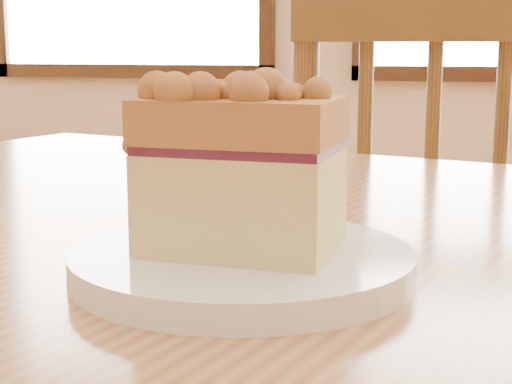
% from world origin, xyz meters
% --- Properties ---
extents(cafe_table_main, '(1.47, 1.15, 0.75)m').
position_xyz_m(cafe_table_main, '(-0.04, 0.28, 0.66)').
color(cafe_table_main, '#B17D44').
rests_on(cafe_table_main, ground).
extents(cafe_chair_main, '(0.51, 0.51, 0.97)m').
position_xyz_m(cafe_chair_main, '(0.01, 0.97, 0.49)').
color(cafe_chair_main, brown).
rests_on(cafe_chair_main, ground).
extents(plate, '(0.21, 0.21, 0.02)m').
position_xyz_m(plate, '(-0.03, 0.14, 0.76)').
color(plate, white).
rests_on(plate, cafe_table_main).
extents(cake_slice, '(0.12, 0.09, 0.11)m').
position_xyz_m(cake_slice, '(-0.03, 0.14, 0.82)').
color(cake_slice, '#D7C779').
rests_on(cake_slice, plate).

